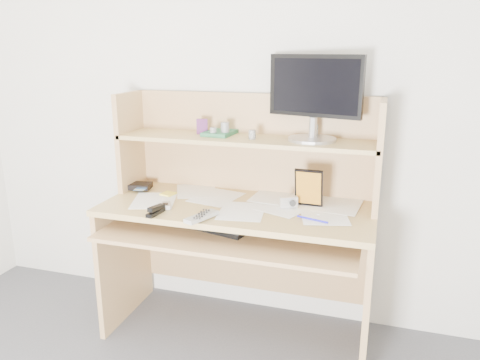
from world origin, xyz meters
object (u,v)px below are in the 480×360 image
(game_case, at_px, (309,188))
(monitor, at_px, (315,95))
(keyboard, at_px, (211,225))
(tv_remote, at_px, (202,217))
(desk, at_px, (242,211))

(game_case, xyz_separation_m, monitor, (-0.01, 0.11, 0.45))
(keyboard, distance_m, tv_remote, 0.19)
(desk, relative_size, monitor, 2.88)
(desk, distance_m, monitor, 0.71)
(keyboard, height_order, tv_remote, tv_remote)
(desk, bearing_deg, game_case, -0.14)
(monitor, bearing_deg, tv_remote, -121.09)
(desk, distance_m, keyboard, 0.20)
(game_case, height_order, monitor, monitor)
(keyboard, xyz_separation_m, game_case, (0.47, 0.17, 0.19))
(game_case, bearing_deg, keyboard, -158.21)
(desk, relative_size, tv_remote, 7.31)
(tv_remote, height_order, game_case, game_case)
(desk, bearing_deg, tv_remote, -106.68)
(desk, xyz_separation_m, keyboard, (-0.11, -0.17, -0.03))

